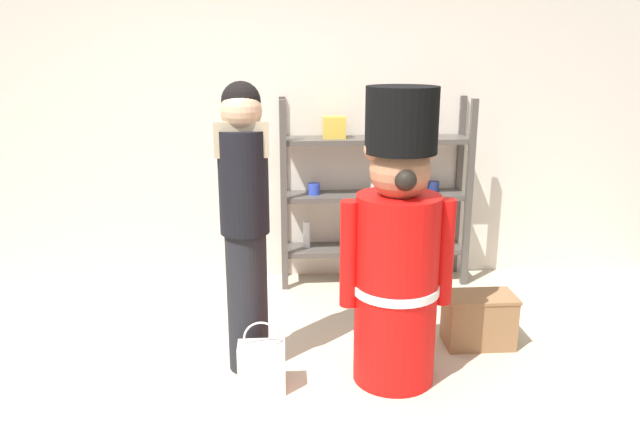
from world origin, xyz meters
name	(u,v)px	position (x,y,z in m)	size (l,w,h in m)	color
ground_plane	(298,419)	(0.00, 0.00, 0.00)	(6.40, 6.40, 0.00)	beige
back_wall	(287,124)	(0.00, 2.20, 1.30)	(6.40, 0.12, 2.60)	silver
merchandise_shelf	(374,191)	(0.70, 1.98, 0.77)	(1.53, 0.35, 1.53)	#4C4742
teddy_bear_guard	(397,252)	(0.58, 0.39, 0.79)	(0.65, 0.50, 1.71)	red
person_shopper	(245,218)	(-0.28, 0.59, 0.95)	(0.30, 0.29, 1.73)	black
shopping_bag	(262,366)	(-0.20, 0.31, 0.15)	(0.27, 0.16, 0.43)	silver
display_crate	(479,320)	(1.22, 0.77, 0.18)	(0.46, 0.28, 0.35)	olive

